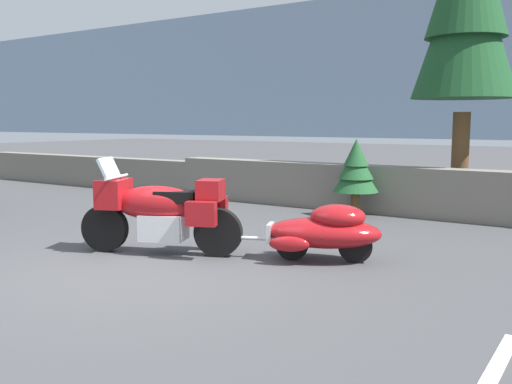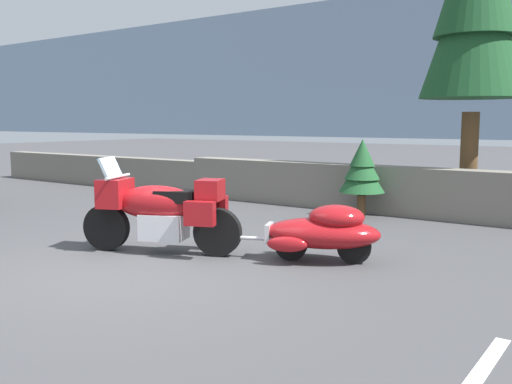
{
  "view_description": "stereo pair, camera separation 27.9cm",
  "coord_description": "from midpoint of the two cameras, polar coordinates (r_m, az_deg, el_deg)",
  "views": [
    {
      "loc": [
        4.93,
        -4.78,
        1.82
      ],
      "look_at": [
        0.67,
        1.73,
        0.85
      ],
      "focal_mm": 39.48,
      "sensor_mm": 36.0,
      "label": 1
    },
    {
      "loc": [
        5.16,
        -4.62,
        1.82
      ],
      "look_at": [
        0.67,
        1.73,
        0.85
      ],
      "focal_mm": 39.48,
      "sensor_mm": 36.0,
      "label": 2
    }
  ],
  "objects": [
    {
      "name": "ground_plane",
      "position": [
        7.13,
        -13.48,
        -7.89
      ],
      "size": [
        80.0,
        80.0,
        0.0
      ],
      "primitive_type": "plane",
      "color": "#424244"
    },
    {
      "name": "stone_guard_wall",
      "position": [
        11.58,
        11.16,
        0.23
      ],
      "size": [
        24.0,
        0.55,
        0.95
      ],
      "color": "slate",
      "rests_on": "ground"
    },
    {
      "name": "touring_motorcycle",
      "position": [
        7.89,
        -10.75,
        -1.76
      ],
      "size": [
        2.19,
        1.25,
        1.33
      ],
      "color": "black",
      "rests_on": "ground"
    },
    {
      "name": "car_shaped_trailer",
      "position": [
        7.41,
        5.88,
        -3.9
      ],
      "size": [
        2.17,
        1.22,
        0.76
      ],
      "color": "black",
      "rests_on": "ground"
    },
    {
      "name": "pine_sapling_near",
      "position": [
        10.91,
        9.37,
        2.38
      ],
      "size": [
        0.87,
        0.87,
        1.5
      ],
      "color": "brown",
      "rests_on": "ground"
    }
  ]
}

